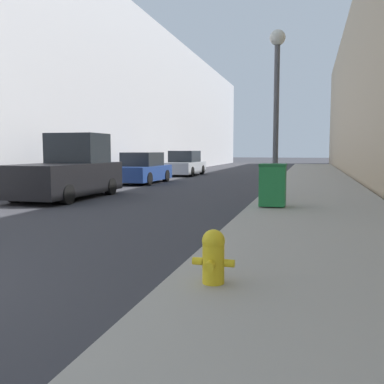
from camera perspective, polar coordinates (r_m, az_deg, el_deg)
The scene contains 8 objects.
sidewalk_right at distance 20.54m, azimuth 16.25°, elevation 0.83°, with size 3.91×60.00×0.15m.
building_left_glass at distance 32.97m, azimuth -14.49°, elevation 11.48°, with size 12.00×60.00×10.37m.
fire_hydrant at distance 5.02m, azimuth 2.86°, elevation -8.44°, with size 0.50×0.38×0.63m.
trash_bin at distance 11.92m, azimuth 10.72°, elevation 0.97°, with size 0.71×0.71×1.18m.
lamppost at distance 14.21m, azimuth 11.20°, elevation 12.69°, with size 0.50×0.50×5.33m.
pickup_truck at distance 15.91m, azimuth -16.12°, elevation 2.62°, with size 2.16×4.93×2.32m.
parked_sedan_near at distance 22.33m, azimuth -6.59°, elevation 3.05°, with size 1.86×4.37×1.59m.
parked_sedan_far at distance 29.19m, azimuth -0.96°, elevation 3.73°, with size 1.94×4.66×1.66m.
Camera 1 is at (5.64, -2.48, 1.70)m, focal length 40.00 mm.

